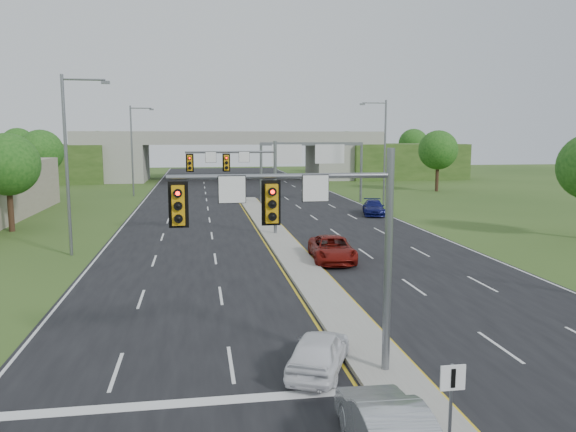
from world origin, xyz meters
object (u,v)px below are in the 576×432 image
(sign_gantry, at_px, (311,155))
(car_far_a, at_px, (332,249))
(overpass, at_px, (231,159))
(signal_mast_near, at_px, (316,227))
(signal_mast_far, at_px, (245,172))
(car_far_b, at_px, (374,208))
(car_white, at_px, (319,351))
(car_silver, at_px, (387,429))
(keep_right_sign, at_px, (452,393))

(sign_gantry, relative_size, car_far_a, 2.23)
(sign_gantry, xyz_separation_m, overpass, (-6.68, 35.08, -1.69))
(signal_mast_near, distance_m, signal_mast_far, 25.00)
(sign_gantry, bearing_deg, signal_mast_near, -101.25)
(sign_gantry, xyz_separation_m, car_far_a, (-4.56, -29.10, -4.50))
(car_far_b, bearing_deg, car_white, -96.58)
(car_silver, bearing_deg, car_far_b, -105.46)
(car_far_a, bearing_deg, signal_mast_far, 120.49)
(car_white, xyz_separation_m, car_silver, (0.51, -5.00, 0.08))
(signal_mast_near, xyz_separation_m, signal_mast_far, (0.00, 25.00, 0.00))
(signal_mast_near, bearing_deg, keep_right_sign, -63.06)
(sign_gantry, bearing_deg, overpass, 100.79)
(car_white, bearing_deg, sign_gantry, -77.58)
(car_white, xyz_separation_m, car_far_a, (4.13, 15.31, 0.07))
(car_far_b, bearing_deg, car_silver, -93.46)
(car_silver, bearing_deg, signal_mast_far, -86.67)
(signal_mast_near, xyz_separation_m, car_white, (0.26, 0.58, -4.05))
(signal_mast_near, xyz_separation_m, car_far_b, (12.87, 34.43, -4.02))
(sign_gantry, height_order, car_silver, sign_gantry)
(signal_mast_near, bearing_deg, sign_gantry, 78.75)
(signal_mast_far, bearing_deg, car_far_a, -64.28)
(sign_gantry, height_order, car_far_a, sign_gantry)
(signal_mast_far, distance_m, car_white, 24.75)
(signal_mast_far, xyz_separation_m, car_white, (0.26, -24.42, -4.05))
(signal_mast_far, xyz_separation_m, overpass, (2.26, 55.07, -1.17))
(sign_gantry, bearing_deg, car_far_a, -98.91)
(signal_mast_far, height_order, keep_right_sign, signal_mast_far)
(signal_mast_near, relative_size, car_silver, 1.58)
(signal_mast_far, relative_size, keep_right_sign, 3.18)
(car_far_b, bearing_deg, signal_mast_far, -129.92)
(sign_gantry, xyz_separation_m, car_far_b, (3.92, -10.57, -4.53))
(signal_mast_near, relative_size, sign_gantry, 0.60)
(sign_gantry, bearing_deg, signal_mast_far, -114.11)
(car_far_a, bearing_deg, car_silver, -95.34)
(overpass, height_order, car_white, overpass)
(signal_mast_near, xyz_separation_m, car_far_a, (4.39, 15.90, -3.98))
(car_far_a, distance_m, car_far_b, 20.38)
(signal_mast_near, height_order, signal_mast_far, same)
(car_white, bearing_deg, car_silver, 119.26)
(signal_mast_near, distance_m, car_silver, 5.99)
(signal_mast_near, height_order, car_silver, signal_mast_near)
(signal_mast_far, xyz_separation_m, sign_gantry, (8.95, 19.99, 0.51))
(signal_mast_far, distance_m, sign_gantry, 21.91)
(signal_mast_far, distance_m, keep_right_sign, 29.71)
(signal_mast_far, height_order, car_far_b, signal_mast_far)
(car_silver, bearing_deg, keep_right_sign, -179.58)
(overpass, relative_size, car_far_b, 16.93)
(signal_mast_near, relative_size, keep_right_sign, 3.18)
(signal_mast_far, bearing_deg, overpass, 87.65)
(overpass, xyz_separation_m, car_white, (-2.01, -79.49, -2.88))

